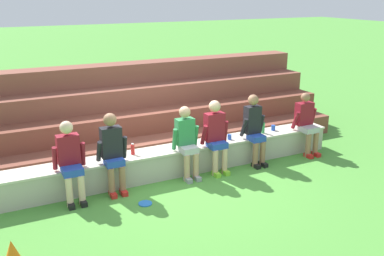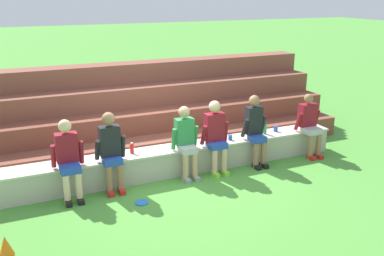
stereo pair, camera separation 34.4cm
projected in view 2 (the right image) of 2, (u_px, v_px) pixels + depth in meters
name	position (u px, v px, depth m)	size (l,w,h in m)	color
ground_plane	(177.00, 178.00, 8.30)	(80.00, 80.00, 0.00)	#4C9338
stone_seating_wall	(172.00, 160.00, 8.44)	(7.14, 0.55, 0.52)	#B7AF9E
brick_bleachers	(140.00, 114.00, 10.09)	(9.01, 2.33, 1.78)	brown
person_far_left	(68.00, 157.00, 7.30)	(0.54, 0.60, 1.37)	beige
person_left_of_center	(111.00, 149.00, 7.58)	(0.53, 0.49, 1.42)	#996B4C
person_center	(186.00, 140.00, 8.15)	(0.52, 0.54, 1.37)	tan
person_right_of_center	(216.00, 134.00, 8.35)	(0.56, 0.50, 1.42)	#DBAD89
person_far_right	(255.00, 128.00, 8.74)	(0.50, 0.54, 1.43)	#996B4C
person_rightmost_edge	(310.00, 123.00, 9.26)	(0.55, 0.57, 1.33)	#996B4C
water_bottle_near_left	(265.00, 128.00, 9.14)	(0.07, 0.07, 0.25)	green
water_bottle_center_gap	(132.00, 148.00, 8.05)	(0.07, 0.07, 0.21)	red
plastic_cup_right_end	(276.00, 129.00, 9.32)	(0.09, 0.09, 0.11)	blue
plastic_cup_left_end	(230.00, 137.00, 8.79)	(0.08, 0.08, 0.10)	blue
frisbee	(142.00, 203.00, 7.31)	(0.23, 0.23, 0.02)	blue
sports_cone	(5.00, 246.00, 5.84)	(0.21, 0.21, 0.28)	orange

